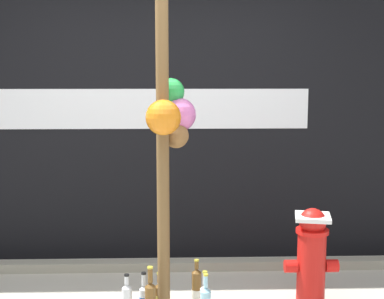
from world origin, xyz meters
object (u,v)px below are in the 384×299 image
at_px(bottle_1, 144,299).
at_px(bottle_2, 160,296).
at_px(fire_hydrant, 312,255).
at_px(bottle_5, 197,290).
at_px(memorial_post, 168,74).

distance_m(bottle_1, bottle_2, 0.12).
relative_size(fire_hydrant, bottle_5, 1.91).
bearing_deg(memorial_post, fire_hydrant, 7.19).
relative_size(bottle_1, bottle_5, 0.83).
bearing_deg(fire_hydrant, bottle_2, -176.15).
height_order(memorial_post, bottle_1, memorial_post).
relative_size(fire_hydrant, bottle_1, 2.29).
xyz_separation_m(memorial_post, bottle_2, (-0.07, 0.06, -1.58)).
distance_m(memorial_post, bottle_1, 1.58).
bearing_deg(memorial_post, bottle_5, 18.70).
height_order(fire_hydrant, bottle_2, fire_hydrant).
height_order(fire_hydrant, bottle_1, fire_hydrant).
xyz_separation_m(bottle_1, bottle_5, (0.37, 0.07, 0.03)).
distance_m(bottle_2, bottle_5, 0.27).
xyz_separation_m(fire_hydrant, bottle_5, (-0.84, -0.06, -0.23)).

